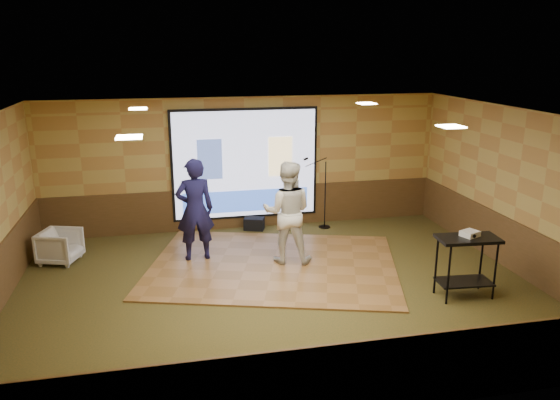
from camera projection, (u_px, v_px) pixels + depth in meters
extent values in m
plane|color=#303618|center=(277.00, 289.00, 9.46)|extent=(9.00, 9.00, 0.00)
cube|color=tan|center=(245.00, 164.00, 12.35)|extent=(9.00, 0.04, 3.00)
cube|color=tan|center=(345.00, 298.00, 5.76)|extent=(9.00, 0.04, 3.00)
cube|color=tan|center=(517.00, 192.00, 9.97)|extent=(0.04, 7.00, 3.00)
cube|color=silver|center=(277.00, 116.00, 8.65)|extent=(9.00, 7.00, 0.04)
cube|color=#483418|center=(246.00, 207.00, 12.61)|extent=(9.00, 0.04, 0.95)
cube|color=#483418|center=(342.00, 381.00, 6.06)|extent=(9.00, 0.04, 0.95)
cube|color=#483418|center=(510.00, 244.00, 10.25)|extent=(0.04, 7.00, 0.95)
cube|color=black|center=(245.00, 164.00, 12.30)|extent=(3.32, 0.03, 2.52)
cube|color=#C9D2FF|center=(246.00, 164.00, 12.27)|extent=(3.20, 0.02, 2.40)
cube|color=#3B4C82|center=(210.00, 159.00, 12.05)|extent=(0.55, 0.01, 0.90)
cube|color=#FFDE93|center=(280.00, 156.00, 12.38)|extent=(0.55, 0.01, 0.90)
cube|color=blue|center=(246.00, 201.00, 12.49)|extent=(2.88, 0.01, 0.50)
cube|color=beige|center=(138.00, 109.00, 9.90)|extent=(0.32, 0.32, 0.02)
cube|color=beige|center=(367.00, 103.00, 10.80)|extent=(0.32, 0.32, 0.02)
cube|color=beige|center=(129.00, 137.00, 6.80)|extent=(0.32, 0.32, 0.02)
cube|color=beige|center=(451.00, 126.00, 7.69)|extent=(0.32, 0.32, 0.02)
cube|color=olive|center=(273.00, 265.00, 10.46)|extent=(5.46, 4.73, 0.03)
imported|color=#15133E|center=(195.00, 210.00, 10.48)|extent=(0.77, 0.54, 2.01)
imported|color=silver|center=(287.00, 212.00, 10.37)|extent=(1.13, 0.99, 1.97)
cylinder|color=black|center=(449.00, 276.00, 8.78)|extent=(0.04, 0.04, 1.00)
cylinder|color=black|center=(495.00, 271.00, 8.96)|extent=(0.04, 0.04, 1.00)
cylinder|color=black|center=(436.00, 266.00, 9.18)|extent=(0.04, 0.04, 1.00)
cylinder|color=black|center=(481.00, 262.00, 9.35)|extent=(0.04, 0.04, 1.00)
cube|color=black|center=(468.00, 239.00, 8.92)|extent=(1.00, 0.53, 0.05)
cube|color=black|center=(464.00, 282.00, 9.13)|extent=(0.89, 0.47, 0.03)
cube|color=white|center=(470.00, 234.00, 8.95)|extent=(0.34, 0.31, 0.09)
cylinder|color=black|center=(324.00, 227.00, 12.70)|extent=(0.27, 0.27, 0.02)
cylinder|color=black|center=(325.00, 195.00, 12.49)|extent=(0.02, 0.02, 1.56)
cylinder|color=black|center=(316.00, 162.00, 12.23)|extent=(0.49, 0.02, 0.19)
cylinder|color=black|center=(306.00, 159.00, 12.16)|extent=(0.11, 0.05, 0.08)
imported|color=gray|center=(60.00, 246.00, 10.57)|extent=(0.89, 0.88, 0.65)
cube|color=black|center=(254.00, 224.00, 12.51)|extent=(0.52, 0.43, 0.28)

